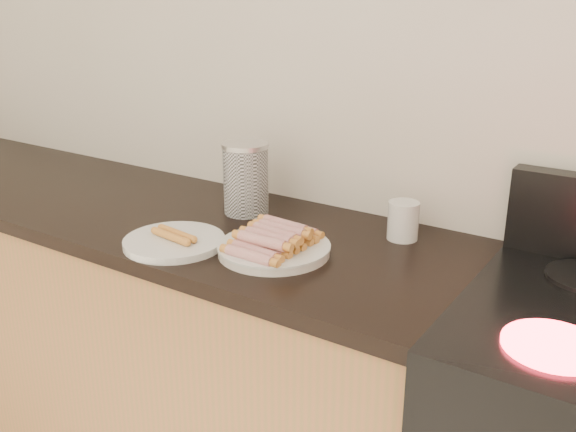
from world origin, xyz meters
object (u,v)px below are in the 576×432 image
Objects in this scene: canister at (246,178)px; side_plate at (174,242)px; main_plate at (274,250)px; mug at (403,221)px.

side_plate is at bearing -90.18° from canister.
mug is (0.22, 0.26, 0.04)m from main_plate.
side_plate is 2.56× the size of mug.
canister is (-0.24, 0.21, 0.09)m from main_plate.
main_plate is 2.75× the size of mug.
canister reaches higher than mug.
main_plate is 0.35m from mug.
mug reaches higher than side_plate.
main_plate is 0.26m from side_plate.
canister is 2.06× the size of mug.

